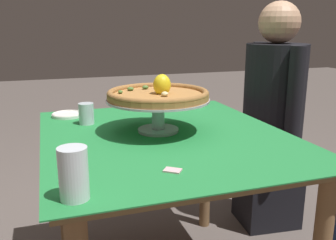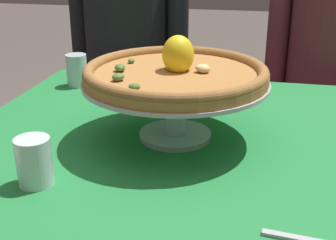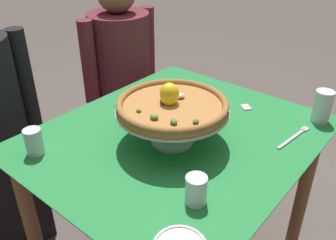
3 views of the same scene
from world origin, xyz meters
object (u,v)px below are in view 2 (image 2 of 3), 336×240
(water_glass_back_left, at_px, (77,72))
(water_glass_front_left, at_px, (34,164))
(diner_left, at_px, (129,80))
(pizza, at_px, (176,72))
(pizza_stand, at_px, (175,95))
(diner_right, at_px, (330,102))

(water_glass_back_left, bearing_deg, water_glass_front_left, -74.62)
(water_glass_back_left, xyz_separation_m, diner_left, (0.03, 0.45, -0.15))
(water_glass_back_left, relative_size, water_glass_front_left, 1.06)
(pizza, bearing_deg, water_glass_front_left, -128.81)
(pizza_stand, relative_size, water_glass_back_left, 4.22)
(water_glass_front_left, relative_size, diner_left, 0.07)
(water_glass_front_left, bearing_deg, diner_right, 56.88)
(water_glass_back_left, bearing_deg, pizza_stand, -41.04)
(pizza, relative_size, water_glass_front_left, 4.39)
(pizza_stand, xyz_separation_m, water_glass_front_left, (-0.21, -0.26, -0.06))
(pizza_stand, relative_size, water_glass_front_left, 4.49)
(water_glass_back_left, distance_m, diner_right, 0.92)
(pizza, relative_size, diner_left, 0.32)
(water_glass_back_left, relative_size, diner_left, 0.08)
(water_glass_back_left, relative_size, diner_right, 0.08)
(pizza, bearing_deg, pizza_stand, -82.84)
(pizza_stand, xyz_separation_m, diner_left, (-0.34, 0.77, -0.21))
(diner_left, bearing_deg, diner_right, -2.95)
(pizza_stand, relative_size, diner_right, 0.34)
(water_glass_front_left, relative_size, diner_right, 0.08)
(pizza_stand, distance_m, water_glass_back_left, 0.49)
(pizza, xyz_separation_m, water_glass_back_left, (-0.37, 0.32, -0.11))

